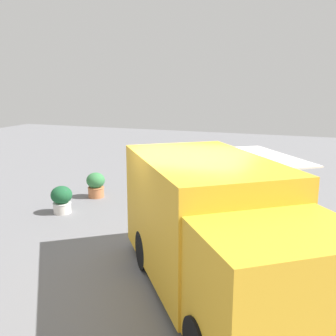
{
  "coord_description": "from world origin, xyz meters",
  "views": [
    {
      "loc": [
        6.81,
        2.23,
        3.51
      ],
      "look_at": [
        -2.84,
        -1.31,
        1.24
      ],
      "focal_mm": 42.41,
      "sensor_mm": 36.0,
      "label": 1
    }
  ],
  "objects_px": {
    "food_truck": "(217,234)",
    "planter_flowering_side": "(306,199)",
    "person_customer": "(217,187)",
    "planter_flowering_near": "(96,184)",
    "planter_flowering_far": "(62,199)"
  },
  "relations": [
    {
      "from": "food_truck",
      "to": "planter_flowering_side",
      "type": "xyz_separation_m",
      "value": [
        -5.04,
        1.29,
        -0.7
      ]
    },
    {
      "from": "food_truck",
      "to": "planter_flowering_side",
      "type": "distance_m",
      "value": 5.24
    },
    {
      "from": "person_customer",
      "to": "planter_flowering_near",
      "type": "distance_m",
      "value": 3.71
    },
    {
      "from": "food_truck",
      "to": "person_customer",
      "type": "xyz_separation_m",
      "value": [
        -5.43,
        -1.25,
        -0.71
      ]
    },
    {
      "from": "planter_flowering_far",
      "to": "planter_flowering_side",
      "type": "xyz_separation_m",
      "value": [
        -2.37,
        6.17,
        -0.03
      ]
    },
    {
      "from": "person_customer",
      "to": "planter_flowering_near",
      "type": "bearing_deg",
      "value": -72.21
    },
    {
      "from": "food_truck",
      "to": "planter_flowering_far",
      "type": "bearing_deg",
      "value": -118.67
    },
    {
      "from": "person_customer",
      "to": "planter_flowering_side",
      "type": "height_order",
      "value": "person_customer"
    },
    {
      "from": "planter_flowering_near",
      "to": "food_truck",
      "type": "bearing_deg",
      "value": 48.07
    },
    {
      "from": "food_truck",
      "to": "planter_flowering_side",
      "type": "bearing_deg",
      "value": 165.68
    },
    {
      "from": "planter_flowering_near",
      "to": "planter_flowering_far",
      "type": "bearing_deg",
      "value": -3.37
    },
    {
      "from": "food_truck",
      "to": "planter_flowering_far",
      "type": "relative_size",
      "value": 6.91
    },
    {
      "from": "planter_flowering_near",
      "to": "planter_flowering_side",
      "type": "distance_m",
      "value": 6.12
    },
    {
      "from": "food_truck",
      "to": "planter_flowering_near",
      "type": "xyz_separation_m",
      "value": [
        -4.3,
        -4.79,
        -0.66
      ]
    },
    {
      "from": "planter_flowering_near",
      "to": "planter_flowering_far",
      "type": "height_order",
      "value": "planter_flowering_near"
    }
  ]
}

